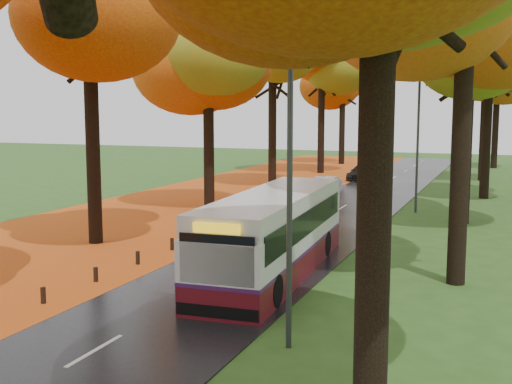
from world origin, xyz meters
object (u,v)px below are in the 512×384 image
Objects in this scene: streetlamp_far at (450,121)px; car_silver at (325,186)px; streetlamp_mid at (413,128)px; bus at (274,232)px; streetlamp_near at (280,154)px; car_white at (294,199)px; car_dark at (362,173)px.

streetlamp_far is 18.96m from car_silver.
streetlamp_far is 2.11× the size of car_silver.
streetlamp_mid is 16.20m from bus.
streetlamp_far is 37.91m from bus.
streetlamp_near is 0.73× the size of bus.
car_silver is at bearing 97.46° from bus.
car_white is 6.48m from car_silver.
car_white is 0.94× the size of car_silver.
bus is 2.88× the size of car_silver.
car_white is at bearing 102.31° from bus.
streetlamp_mid is 8.78m from car_silver.
car_dark is at bearing 112.17° from streetlamp_mid.
streetlamp_mid is 1.00× the size of streetlamp_far.
streetlamp_mid is 0.73× the size of bus.
streetlamp_mid is 16.71m from car_dark.
streetlamp_near is at bearing -90.00° from streetlamp_far.
car_white is at bearing -85.85° from car_dark.
streetlamp_mid is 2.24× the size of car_white.
streetlamp_far is at bearing 71.21° from car_white.
car_silver is (-6.30, 4.58, -4.05)m from streetlamp_mid.
car_silver is 0.95× the size of car_dark.
streetlamp_near is at bearing -72.22° from bus.
streetlamp_near is 21.46m from car_white.
streetlamp_mid is at bearing 90.00° from streetlamp_near.
streetlamp_far reaches higher than car_silver.
streetlamp_near reaches higher than car_silver.
streetlamp_mid is 2.11× the size of car_silver.
bus is (-2.43, 6.31, -3.19)m from streetlamp_near.
streetlamp_near is 2.24× the size of car_white.
streetlamp_far is at bearing 82.98° from bus.
streetlamp_near is 7.47m from bus.
streetlamp_near is 1.00× the size of streetlamp_mid.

